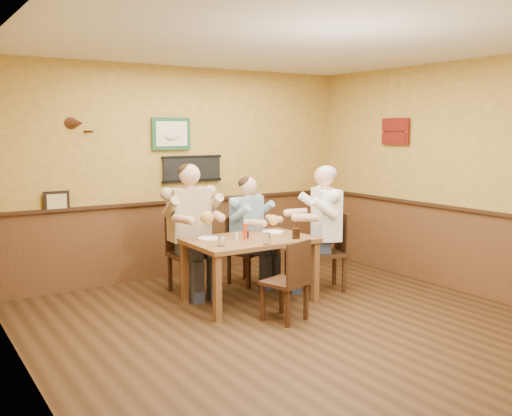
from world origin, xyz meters
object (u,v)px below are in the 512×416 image
Objects in this scene: chair_back_left at (190,253)px; diner_white_elder at (326,235)px; water_glass_mid at (267,239)px; pepper_shaker at (247,235)px; dining_table at (250,246)px; water_glass_left at (221,241)px; chair_near_side at (285,280)px; chair_back_right at (247,250)px; chair_right_end at (326,251)px; salt_shaker at (237,236)px; cola_tumbler at (296,234)px; diner_blue_polo at (247,236)px; hot_sauce_bottle at (245,230)px; diner_tan_shirt at (189,236)px.

diner_white_elder reaches higher than chair_back_left.
pepper_shaker is at bearing 89.76° from water_glass_mid.
dining_table is 0.54m from water_glass_left.
chair_near_side is 6.97× the size of water_glass_mid.
water_glass_left is (-0.88, -0.91, 0.37)m from chair_back_right.
pepper_shaker is at bearing -72.16° from chair_right_end.
salt_shaker is 0.15m from pepper_shaker.
cola_tumbler is at bearing -107.70° from chair_back_right.
chair_near_side is 0.69× the size of diner_blue_polo.
diner_white_elder is 1.57m from water_glass_left.
dining_table is at bearing -138.71° from diner_blue_polo.
diner_white_elder reaches higher than pepper_shaker.
salt_shaker is at bearing 110.61° from water_glass_mid.
hot_sauce_bottle is (0.41, 0.19, 0.04)m from water_glass_left.
water_glass_left is at bearing -63.11° from chair_right_end.
chair_back_left is 1.02× the size of chair_right_end.
diner_blue_polo reaches higher than water_glass_mid.
salt_shaker is (-0.14, 0.73, 0.36)m from chair_near_side.
diner_tan_shirt is 1.02× the size of diner_white_elder.
diner_white_elder reaches higher than hot_sauce_bottle.
chair_near_side is 10.08× the size of pepper_shaker.
hot_sauce_bottle reaches higher than water_glass_left.
diner_tan_shirt is at bearing 159.03° from chair_back_right.
diner_blue_polo is at bearing 68.95° from water_glass_mid.
chair_right_end is at bearing -166.02° from chair_near_side.
chair_back_left is 0.81m from diner_blue_polo.
dining_table is 7.05× the size of hot_sauce_bottle.
chair_right_end is at bearing -26.29° from chair_back_left.
cola_tumbler is at bearing -27.07° from salt_shaker.
chair_back_left is 1.67m from chair_right_end.
water_glass_mid reaches higher than water_glass_left.
chair_back_right is 0.63× the size of diner_white_elder.
chair_back_right is at bearing 91.88° from cola_tumbler.
chair_near_side is (-1.11, -0.68, -0.06)m from chair_right_end.
salt_shaker is at bearing -71.27° from diner_white_elder.
diner_white_elder is 11.25× the size of water_glass_mid.
water_glass_mid is 1.05× the size of cola_tumbler.
chair_right_end is at bearing 180.00° from diner_white_elder.
cola_tumbler is at bearing -6.10° from water_glass_left.
water_glass_left is at bearing 158.48° from water_glass_mid.
chair_back_left is (-0.40, 0.73, -0.16)m from dining_table.
salt_shaker is at bearing -175.79° from pepper_shaker.
water_glass_mid is (0.01, 0.34, 0.38)m from chair_near_side.
water_glass_mid is (-1.10, -0.34, 0.12)m from diner_white_elder.
diner_white_elder reaches higher than dining_table.
chair_right_end is 0.68× the size of diner_tan_shirt.
chair_back_right is 7.07× the size of water_glass_mid.
diner_tan_shirt is at bearing 128.98° from cola_tumbler.
water_glass_mid is (0.38, -1.11, 0.10)m from diner_tan_shirt.
chair_back_left is 1.22m from water_glass_mid.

